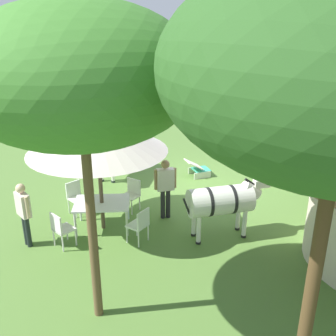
% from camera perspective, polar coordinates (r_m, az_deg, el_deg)
% --- Properties ---
extents(ground_plane, '(36.00, 36.00, 0.00)m').
position_cam_1_polar(ground_plane, '(12.74, 4.08, -2.65)').
color(ground_plane, '#527833').
extents(shade_umbrella, '(3.38, 3.38, 2.91)m').
position_cam_1_polar(shade_umbrella, '(9.53, -10.20, 4.67)').
color(shade_umbrella, brown).
rests_on(shade_umbrella, ground_plane).
extents(patio_dining_table, '(1.44, 1.05, 0.74)m').
position_cam_1_polar(patio_dining_table, '(10.21, -9.52, -5.30)').
color(patio_dining_table, silver).
rests_on(patio_dining_table, ground_plane).
extents(patio_chair_east_end, '(0.61, 0.61, 0.90)m').
position_cam_1_polar(patio_chair_east_end, '(9.55, -4.07, -8.02)').
color(patio_chair_east_end, silver).
rests_on(patio_chair_east_end, ground_plane).
extents(patio_chair_west_end, '(0.61, 0.60, 0.90)m').
position_cam_1_polar(patio_chair_west_end, '(11.11, -5.25, -3.56)').
color(patio_chair_west_end, white).
rests_on(patio_chair_west_end, ground_plane).
extents(patio_chair_near_lawn, '(0.61, 0.60, 0.90)m').
position_cam_1_polar(patio_chair_near_lawn, '(11.21, -13.19, -3.85)').
color(patio_chair_near_lawn, white).
rests_on(patio_chair_near_lawn, ground_plane).
extents(patio_chair_near_hut, '(0.60, 0.61, 0.90)m').
position_cam_1_polar(patio_chair_near_hut, '(9.70, -15.27, -8.33)').
color(patio_chair_near_hut, white).
rests_on(patio_chair_near_hut, ground_plane).
extents(guest_beside_umbrella, '(0.60, 0.26, 1.67)m').
position_cam_1_polar(guest_beside_umbrella, '(10.43, -0.38, -2.29)').
color(guest_beside_umbrella, black).
rests_on(guest_beside_umbrella, ground_plane).
extents(guest_behind_table, '(0.42, 0.49, 1.61)m').
position_cam_1_polar(guest_behind_table, '(9.81, -20.15, -5.61)').
color(guest_behind_table, black).
rests_on(guest_behind_table, ground_plane).
extents(standing_watcher, '(0.47, 0.46, 1.65)m').
position_cam_1_polar(standing_watcher, '(14.95, 11.27, 4.78)').
color(standing_watcher, black).
rests_on(standing_watcher, ground_plane).
extents(striped_lounge_chair, '(0.91, 0.70, 0.60)m').
position_cam_1_polar(striped_lounge_chair, '(13.46, 4.36, -0.12)').
color(striped_lounge_chair, teal).
rests_on(striped_lounge_chair, ground_plane).
extents(zebra_nearest_camera, '(1.17, 2.17, 1.51)m').
position_cam_1_polar(zebra_nearest_camera, '(13.02, 19.46, 1.28)').
color(zebra_nearest_camera, silver).
rests_on(zebra_nearest_camera, ground_plane).
extents(zebra_by_umbrella, '(2.24, 0.89, 1.52)m').
position_cam_1_polar(zebra_by_umbrella, '(9.66, 7.85, -4.71)').
color(zebra_by_umbrella, silver).
rests_on(zebra_by_umbrella, ground_plane).
extents(zebra_toward_hut, '(1.24, 2.21, 1.58)m').
position_cam_1_polar(zebra_toward_hut, '(13.32, -8.06, 3.11)').
color(zebra_toward_hut, silver).
rests_on(zebra_toward_hut, ground_plane).
extents(acacia_tree_behind_hut, '(3.58, 3.58, 5.48)m').
position_cam_1_polar(acacia_tree_behind_hut, '(6.04, -12.68, 13.02)').
color(acacia_tree_behind_hut, brown).
rests_on(acacia_tree_behind_hut, ground_plane).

